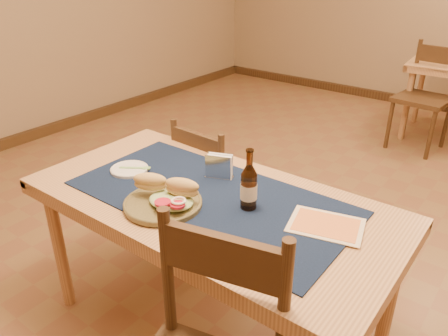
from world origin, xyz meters
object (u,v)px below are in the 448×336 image
Objects in this scene: beer_bottle at (249,187)px; napkin_holder at (219,167)px; sandwich_plate at (165,198)px; chair_main_far at (215,187)px; main_table at (210,214)px.

napkin_holder is (-0.26, 0.14, -0.04)m from beer_bottle.
sandwich_plate is 1.26× the size of beer_bottle.
beer_bottle reaches higher than napkin_holder.
chair_main_far and napkin_holder have the same top height.
beer_bottle reaches higher than chair_main_far.
main_table is 1.84× the size of chair_main_far.
chair_main_far is 0.84m from beer_bottle.
sandwich_plate is at bearing -93.26° from napkin_holder.
beer_bottle reaches higher than main_table.
napkin_holder is at bearing 151.70° from beer_bottle.
chair_main_far is 3.41× the size of beer_bottle.
sandwich_plate is (0.29, -0.68, 0.34)m from chair_main_far.
chair_main_far is at bearing 126.71° from main_table.
main_table is 0.23m from sandwich_plate.
beer_bottle reaches higher than sandwich_plate.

